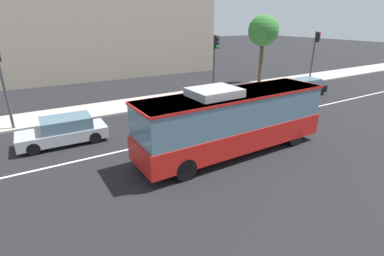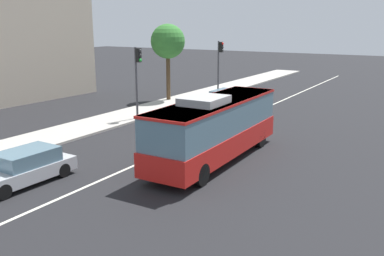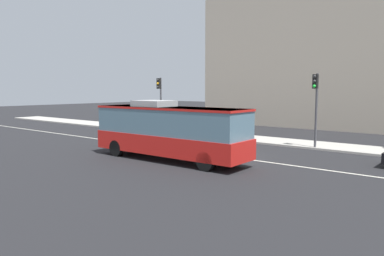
# 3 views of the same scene
# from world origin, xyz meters

# --- Properties ---
(ground_plane) EXTENTS (160.00, 160.00, 0.00)m
(ground_plane) POSITION_xyz_m (0.00, 0.00, 0.00)
(ground_plane) COLOR black
(sidewalk_kerb) EXTENTS (80.00, 3.47, 0.14)m
(sidewalk_kerb) POSITION_xyz_m (0.00, 7.65, 0.07)
(sidewalk_kerb) COLOR #B2ADA3
(sidewalk_kerb) RESTS_ON ground_plane
(lane_centre_line) EXTENTS (76.00, 0.16, 0.01)m
(lane_centre_line) POSITION_xyz_m (0.00, 0.00, 0.01)
(lane_centre_line) COLOR silver
(lane_centre_line) RESTS_ON ground_plane
(transit_bus) EXTENTS (10.04, 2.66, 3.46)m
(transit_bus) POSITION_xyz_m (-2.30, -2.98, 1.81)
(transit_bus) COLOR red
(transit_bus) RESTS_ON ground_plane
(sedan_black) EXTENTS (4.50, 1.82, 1.46)m
(sedan_black) POSITION_xyz_m (10.28, 2.98, 0.72)
(sedan_black) COLOR black
(sedan_black) RESTS_ON ground_plane
(sedan_silver) EXTENTS (4.54, 1.89, 1.46)m
(sedan_silver) POSITION_xyz_m (-9.40, 2.57, 0.72)
(sedan_silver) COLOR #B7BABF
(sedan_silver) RESTS_ON ground_plane
(traffic_light_near_corner) EXTENTS (0.34, 0.62, 5.20)m
(traffic_light_near_corner) POSITION_xyz_m (2.92, 6.05, 3.56)
(traffic_light_near_corner) COLOR #47474C
(traffic_light_near_corner) RESTS_ON ground_plane
(traffic_light_mid_block) EXTENTS (0.33, 0.62, 5.20)m
(traffic_light_mid_block) POSITION_xyz_m (15.35, 6.09, 3.56)
(traffic_light_mid_block) COLOR #47474C
(traffic_light_mid_block) RESTS_ON ground_plane
(street_tree_kerbside_left) EXTENTS (3.01, 3.01, 6.79)m
(street_tree_kerbside_left) POSITION_xyz_m (10.54, 8.71, 5.23)
(street_tree_kerbside_left) COLOR #4C3823
(street_tree_kerbside_left) RESTS_ON ground_plane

